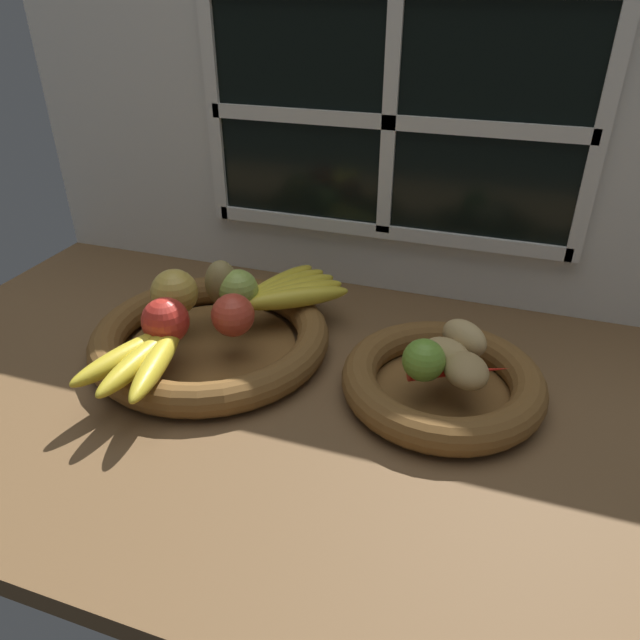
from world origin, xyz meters
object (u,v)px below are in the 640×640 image
(potato_large, at_px, (446,354))
(apple_golden_left, at_px, (175,292))
(banana_bunch_back, at_px, (286,291))
(chili_pepper, at_px, (459,371))
(pear_brown, at_px, (222,283))
(potato_back, at_px, (464,338))
(fruit_bowl_right, at_px, (442,382))
(apple_red_right, at_px, (233,315))
(potato_small, at_px, (466,370))
(lime_near, at_px, (424,360))
(apple_red_front, at_px, (165,321))
(apple_green_back, at_px, (238,289))
(banana_bunch_front, at_px, (143,357))
(fruit_bowl_left, at_px, (211,338))

(potato_large, bearing_deg, apple_golden_left, 177.97)
(banana_bunch_back, bearing_deg, chili_pepper, -23.34)
(pear_brown, bearing_deg, potato_back, -3.04)
(chili_pepper, bearing_deg, potato_back, 68.50)
(banana_bunch_back, distance_m, chili_pepper, 0.33)
(fruit_bowl_right, bearing_deg, apple_red_right, -177.15)
(potato_large, bearing_deg, potato_small, -45.00)
(potato_large, bearing_deg, lime_near, -123.69)
(apple_red_right, distance_m, banana_bunch_back, 0.13)
(apple_red_front, distance_m, potato_large, 0.40)
(apple_green_back, bearing_deg, potato_small, -13.95)
(pear_brown, distance_m, banana_bunch_front, 0.20)
(fruit_bowl_left, distance_m, potato_back, 0.39)
(potato_back, bearing_deg, apple_red_right, -170.17)
(apple_green_back, bearing_deg, potato_large, -10.28)
(apple_red_front, height_order, banana_bunch_back, apple_red_front)
(chili_pepper, bearing_deg, lime_near, 175.83)
(apple_green_back, height_order, chili_pepper, apple_green_back)
(apple_red_right, distance_m, potato_small, 0.34)
(apple_red_front, bearing_deg, fruit_bowl_right, 9.49)
(lime_near, bearing_deg, apple_red_front, -175.50)
(apple_red_right, height_order, potato_small, apple_red_right)
(apple_golden_left, bearing_deg, fruit_bowl_left, -13.29)
(apple_golden_left, xyz_separation_m, potato_back, (0.45, 0.03, -0.01))
(fruit_bowl_left, distance_m, banana_bunch_back, 0.14)
(potato_back, xyz_separation_m, potato_small, (0.01, -0.07, -0.00))
(fruit_bowl_right, relative_size, potato_back, 3.84)
(fruit_bowl_left, bearing_deg, lime_near, -6.23)
(apple_green_back, distance_m, apple_red_front, 0.14)
(potato_large, height_order, potato_small, same)
(potato_back, height_order, chili_pepper, potato_back)
(apple_red_right, bearing_deg, fruit_bowl_left, 162.88)
(apple_golden_left, height_order, banana_bunch_front, apple_golden_left)
(lime_near, bearing_deg, fruit_bowl_left, 173.77)
(fruit_bowl_right, xyz_separation_m, chili_pepper, (0.02, -0.02, 0.04))
(pear_brown, distance_m, chili_pepper, 0.40)
(apple_red_right, xyz_separation_m, potato_large, (0.31, 0.02, -0.01))
(banana_bunch_back, relative_size, potato_small, 2.70)
(apple_golden_left, relative_size, potato_back, 1.00)
(banana_bunch_back, xyz_separation_m, potato_large, (0.28, -0.11, 0.00))
(potato_small, bearing_deg, apple_golden_left, 174.30)
(banana_bunch_back, bearing_deg, apple_green_back, -142.93)
(banana_bunch_front, bearing_deg, potato_small, 13.70)
(banana_bunch_front, bearing_deg, apple_green_back, 75.59)
(pear_brown, bearing_deg, chili_pepper, -11.91)
(potato_small, bearing_deg, apple_red_right, 177.51)
(apple_red_right, bearing_deg, potato_back, 9.83)
(apple_golden_left, height_order, pear_brown, pear_brown)
(pear_brown, bearing_deg, banana_bunch_back, 26.93)
(apple_golden_left, height_order, banana_bunch_back, apple_golden_left)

